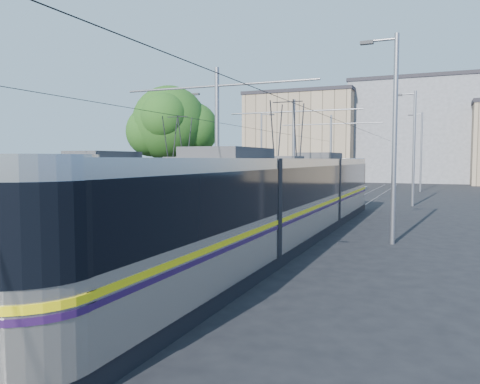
% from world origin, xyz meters
% --- Properties ---
extents(ground, '(160.00, 160.00, 0.00)m').
position_xyz_m(ground, '(0.00, 0.00, 0.00)').
color(ground, black).
rests_on(ground, ground).
extents(platform, '(4.00, 50.00, 0.30)m').
position_xyz_m(platform, '(0.00, 17.00, 0.15)').
color(platform, gray).
rests_on(platform, ground).
extents(tactile_strip_left, '(0.70, 50.00, 0.01)m').
position_xyz_m(tactile_strip_left, '(-1.45, 17.00, 0.30)').
color(tactile_strip_left, gray).
rests_on(tactile_strip_left, platform).
extents(tactile_strip_right, '(0.70, 50.00, 0.01)m').
position_xyz_m(tactile_strip_right, '(1.45, 17.00, 0.30)').
color(tactile_strip_right, gray).
rests_on(tactile_strip_right, platform).
extents(rails, '(8.71, 70.00, 0.03)m').
position_xyz_m(rails, '(0.00, 17.00, 0.02)').
color(rails, gray).
rests_on(rails, ground).
extents(tram_left, '(2.43, 29.69, 5.50)m').
position_xyz_m(tram_left, '(-3.60, 10.70, 1.71)').
color(tram_left, black).
rests_on(tram_left, ground).
extents(tram_right, '(2.43, 27.61, 5.50)m').
position_xyz_m(tram_right, '(3.60, 6.82, 1.86)').
color(tram_right, black).
rests_on(tram_right, ground).
extents(catenary, '(9.20, 70.00, 7.00)m').
position_xyz_m(catenary, '(0.00, 14.15, 4.52)').
color(catenary, slate).
rests_on(catenary, platform).
extents(street_lamps, '(15.18, 38.22, 8.00)m').
position_xyz_m(street_lamps, '(-0.00, 21.00, 4.18)').
color(street_lamps, slate).
rests_on(street_lamps, ground).
extents(shelter, '(1.06, 1.35, 2.62)m').
position_xyz_m(shelter, '(-0.07, 16.89, 1.67)').
color(shelter, black).
rests_on(shelter, platform).
extents(tree, '(5.73, 5.30, 8.32)m').
position_xyz_m(tree, '(-7.74, 17.50, 5.63)').
color(tree, '#382314').
rests_on(tree, ground).
extents(building_left, '(16.32, 12.24, 13.34)m').
position_xyz_m(building_left, '(-10.00, 60.00, 6.68)').
color(building_left, '#9E886B').
rests_on(building_left, ground).
extents(building_centre, '(18.36, 14.28, 14.76)m').
position_xyz_m(building_centre, '(6.00, 64.00, 7.39)').
color(building_centre, gray).
rests_on(building_centre, ground).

